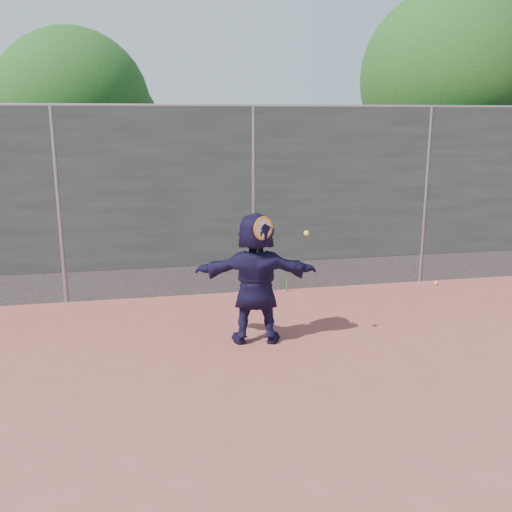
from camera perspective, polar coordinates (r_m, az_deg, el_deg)
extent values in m
plane|color=#9E4C42|center=(6.38, 5.91, -12.65)|extent=(80.00, 80.00, 0.00)
imported|color=#181335|center=(7.22, 0.00, -2.18)|extent=(1.64, 0.76, 1.70)
sphere|color=yellow|center=(10.35, 17.53, -2.60)|extent=(0.07, 0.07, 0.07)
cube|color=#38423D|center=(9.18, -0.28, 6.97)|extent=(20.00, 0.04, 2.50)
cube|color=slate|center=(9.48, -0.27, -2.07)|extent=(20.00, 0.03, 0.50)
cylinder|color=gray|center=(9.12, -0.29, 14.79)|extent=(20.00, 0.05, 0.05)
cylinder|color=gray|center=(9.14, -19.14, 4.60)|extent=(0.06, 0.06, 3.00)
cylinder|color=gray|center=(9.22, -0.28, 5.43)|extent=(0.06, 0.06, 3.00)
cylinder|color=gray|center=(10.22, 16.55, 5.68)|extent=(0.06, 0.06, 3.00)
torus|color=orange|center=(6.89, 0.74, 2.80)|extent=(0.27, 0.16, 0.29)
cylinder|color=beige|center=(6.89, 0.74, 2.80)|extent=(0.22, 0.12, 0.25)
cylinder|color=black|center=(6.93, 0.29, 1.19)|extent=(0.09, 0.13, 0.33)
sphere|color=yellow|center=(7.01, 5.06, 2.28)|extent=(0.07, 0.07, 0.07)
cylinder|color=#382314|center=(12.87, 17.92, 6.23)|extent=(0.28, 0.28, 2.60)
sphere|color=#23561C|center=(12.80, 18.69, 16.44)|extent=(3.60, 3.60, 3.60)
sphere|color=#23561C|center=(13.32, 20.91, 14.57)|extent=(2.52, 2.52, 2.52)
cylinder|color=#382314|center=(12.14, -17.19, 4.92)|extent=(0.28, 0.28, 2.20)
sphere|color=#23561C|center=(12.02, -17.85, 14.02)|extent=(3.00, 3.00, 3.00)
sphere|color=#23561C|center=(12.17, -14.77, 12.79)|extent=(2.10, 2.10, 2.10)
cone|color=#387226|center=(9.45, 1.36, -2.88)|extent=(0.03, 0.03, 0.26)
cone|color=#387226|center=(9.53, 3.10, -2.63)|extent=(0.03, 0.03, 0.30)
cone|color=#387226|center=(9.37, -0.71, -3.15)|extent=(0.03, 0.03, 0.22)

